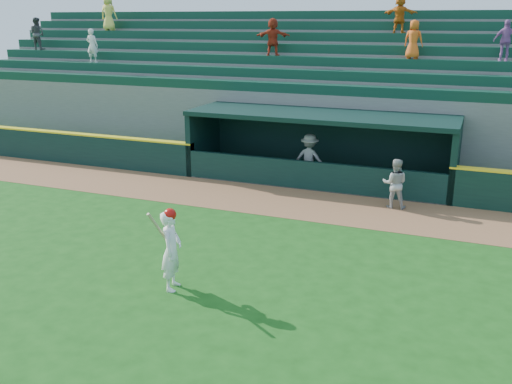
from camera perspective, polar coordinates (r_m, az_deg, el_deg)
ground at (r=13.92m, az=-2.46°, el=-6.92°), size 120.00×120.00×0.00m
warning_track at (r=18.20m, az=3.86°, el=-1.09°), size 40.00×3.00×0.01m
field_wall_left at (r=25.72m, az=-21.83°, el=4.45°), size 15.50×0.30×1.20m
wall_stripe_left at (r=25.60m, az=-21.99°, el=5.82°), size 15.50×0.32×0.06m
dugout_player_front at (r=18.02m, az=13.72°, el=0.83°), size 0.82×0.68×1.55m
dugout_player_inside at (r=20.31m, az=5.36°, el=3.35°), size 1.16×0.70×1.76m
dugout at (r=20.74m, az=6.61°, el=4.95°), size 9.40×2.80×2.46m
stands at (r=24.94m, az=9.55°, el=9.27°), size 34.50×6.25×7.58m
batter_at_plate at (r=12.35m, az=-8.46°, el=-5.66°), size 0.57×0.83×1.85m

